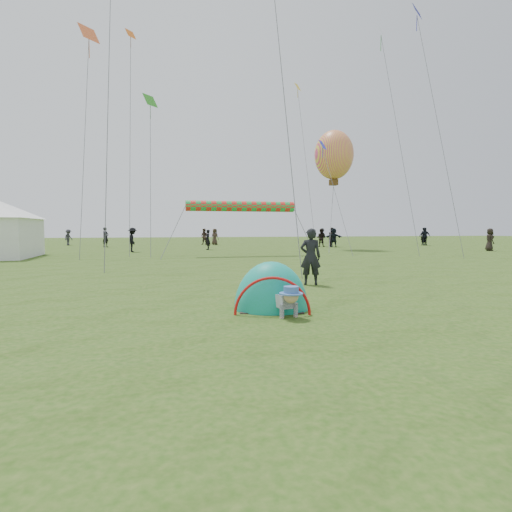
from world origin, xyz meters
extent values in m
plane|color=#234A10|center=(0.00, 0.00, 0.00)|extent=(140.00, 140.00, 0.00)
ellipsoid|color=#0C9C6D|center=(-1.13, 1.39, 0.00)|extent=(1.80, 1.60, 2.02)
imported|color=black|center=(0.96, 4.59, 0.85)|extent=(0.71, 0.56, 1.70)
imported|color=black|center=(-8.41, 31.53, 0.89)|extent=(0.73, 0.78, 1.78)
imported|color=black|center=(10.72, 27.56, 0.82)|extent=(1.02, 0.98, 1.65)
imported|color=black|center=(21.94, 28.08, 0.88)|extent=(1.12, 0.82, 1.77)
imported|color=black|center=(-5.47, 23.10, 0.87)|extent=(0.83, 1.22, 1.75)
imported|color=black|center=(20.52, 18.51, 0.85)|extent=(0.74, 0.94, 1.69)
imported|color=black|center=(11.65, 26.80, 0.85)|extent=(1.65, 0.80, 1.71)
imported|color=black|center=(0.10, 24.91, 0.79)|extent=(0.46, 0.63, 1.59)
imported|color=#412E29|center=(0.80, 34.44, 0.83)|extent=(1.02, 0.96, 1.66)
imported|color=#253142|center=(-16.74, 36.86, 0.85)|extent=(0.45, 1.01, 1.70)
imported|color=#2E2C35|center=(-12.56, 36.40, 0.79)|extent=(0.97, 1.18, 1.58)
imported|color=#362820|center=(1.81, 34.12, 0.83)|extent=(0.96, 0.81, 1.66)
imported|color=black|center=(21.99, 28.32, 0.89)|extent=(0.66, 0.77, 1.77)
imported|color=black|center=(12.07, 28.10, 0.88)|extent=(1.03, 1.09, 1.77)
imported|color=black|center=(-15.59, 32.86, 0.87)|extent=(0.97, 1.06, 1.74)
imported|color=black|center=(14.58, 36.61, 0.85)|extent=(1.26, 1.04, 1.70)
cylinder|color=red|center=(1.36, 17.61, 3.04)|extent=(6.73, 0.64, 0.64)
plane|color=orange|center=(-5.32, 23.31, 15.19)|extent=(0.76, 0.76, 0.62)
plane|color=#DB5B29|center=(-7.73, 21.25, 14.03)|extent=(1.29, 1.29, 1.06)
plane|color=#2A891F|center=(-4.05, 22.15, 10.41)|extent=(1.04, 1.04, 0.85)
plane|color=#2D34D2|center=(7.92, 20.60, 7.67)|extent=(0.77, 0.77, 0.63)
plane|color=yellow|center=(9.15, 29.80, 14.91)|extent=(0.84, 0.84, 0.69)
plane|color=green|center=(11.74, 19.51, 15.45)|extent=(1.14, 1.14, 0.93)
plane|color=#211ED2|center=(13.19, 17.54, 15.96)|extent=(1.08, 1.08, 0.88)
camera|label=1|loc=(-3.33, -6.64, 1.70)|focal=28.00mm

